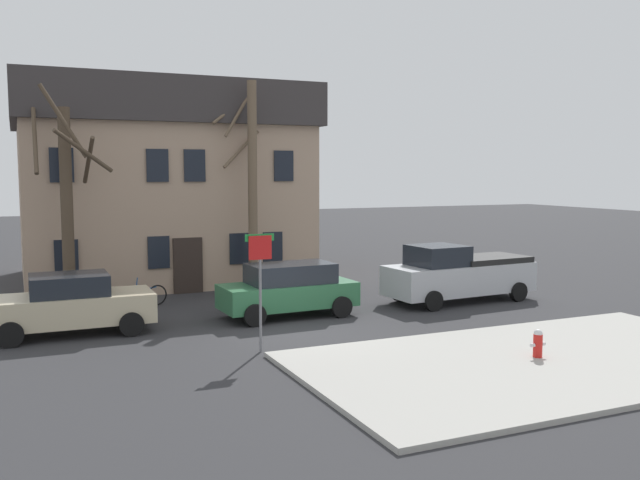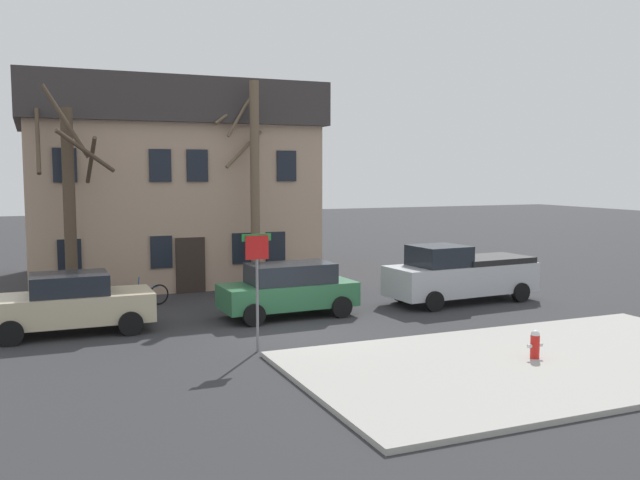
# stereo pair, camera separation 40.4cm
# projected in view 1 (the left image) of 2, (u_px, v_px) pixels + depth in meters

# --- Properties ---
(ground_plane) EXTENTS (120.00, 120.00, 0.00)m
(ground_plane) POSITION_uv_depth(u_px,v_px,m) (297.00, 334.00, 19.44)
(ground_plane) COLOR #2D2D30
(sidewalk_slab) EXTENTS (11.98, 6.52, 0.12)m
(sidewalk_slab) POSITION_uv_depth(u_px,v_px,m) (546.00, 361.00, 16.44)
(sidewalk_slab) COLOR #A8A59E
(sidewalk_slab) RESTS_ON ground_plane
(building_main) EXTENTS (11.63, 9.26, 8.12)m
(building_main) POSITION_uv_depth(u_px,v_px,m) (160.00, 182.00, 29.52)
(building_main) COLOR tan
(building_main) RESTS_ON ground_plane
(tree_bare_near) EXTENTS (2.47, 2.47, 7.36)m
(tree_bare_near) POSITION_uv_depth(u_px,v_px,m) (67.00, 199.00, 22.78)
(tree_bare_near) COLOR #4C3D2D
(tree_bare_near) RESTS_ON ground_plane
(tree_bare_mid) EXTENTS (2.00, 1.57, 8.04)m
(tree_bare_mid) POSITION_uv_depth(u_px,v_px,m) (251.00, 181.00, 25.70)
(tree_bare_mid) COLOR brown
(tree_bare_mid) RESTS_ON ground_plane
(car_beige_sedan) EXTENTS (4.54, 2.09, 1.71)m
(car_beige_sedan) POSITION_uv_depth(u_px,v_px,m) (70.00, 304.00, 19.27)
(car_beige_sedan) COLOR #C6B793
(car_beige_sedan) RESTS_ON ground_plane
(car_green_wagon) EXTENTS (4.32, 2.08, 1.69)m
(car_green_wagon) POSITION_uv_depth(u_px,v_px,m) (289.00, 289.00, 21.65)
(car_green_wagon) COLOR #2D6B42
(car_green_wagon) RESTS_ON ground_plane
(pickup_truck_silver) EXTENTS (5.60, 2.41, 2.04)m
(pickup_truck_silver) POSITION_uv_depth(u_px,v_px,m) (458.00, 274.00, 24.17)
(pickup_truck_silver) COLOR #B7BABF
(pickup_truck_silver) RESTS_ON ground_plane
(fire_hydrant) EXTENTS (0.42, 0.22, 0.68)m
(fire_hydrant) POSITION_uv_depth(u_px,v_px,m) (538.00, 343.00, 16.49)
(fire_hydrant) COLOR red
(fire_hydrant) RESTS_ON sidewalk_slab
(street_sign_pole) EXTENTS (0.76, 0.07, 3.01)m
(street_sign_pole) POSITION_uv_depth(u_px,v_px,m) (260.00, 270.00, 17.26)
(street_sign_pole) COLOR slate
(street_sign_pole) RESTS_ON ground_plane
(bicycle_leaning) EXTENTS (1.71, 0.45, 1.03)m
(bicycle_leaning) POSITION_uv_depth(u_px,v_px,m) (143.00, 296.00, 23.22)
(bicycle_leaning) COLOR black
(bicycle_leaning) RESTS_ON ground_plane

